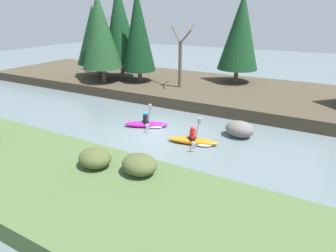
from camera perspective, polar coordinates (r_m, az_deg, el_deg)
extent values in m
plane|color=slate|center=(15.28, -4.78, -1.93)|extent=(90.00, 90.00, 0.00)
cube|color=#4C6638|center=(11.11, -21.88, -11.61)|extent=(44.00, 5.26, 0.84)
cube|color=#473D2D|center=(23.46, 7.90, 7.96)|extent=(44.00, 10.14, 0.82)
cylinder|color=brown|center=(27.20, -14.96, 11.75)|extent=(0.36, 0.36, 1.26)
cone|color=#0F3319|center=(26.79, -15.69, 18.49)|extent=(3.69, 3.69, 5.17)
cylinder|color=brown|center=(24.82, -13.75, 10.83)|extent=(0.36, 0.36, 1.25)
cone|color=#1E4723|center=(24.35, -14.61, 19.33)|extent=(3.48, 3.48, 6.14)
cylinder|color=#7A664C|center=(26.26, -9.86, 12.06)|extent=(0.36, 0.36, 1.50)
cone|color=#143D1E|center=(25.82, -10.52, 21.12)|extent=(3.29, 3.29, 6.79)
cylinder|color=brown|center=(24.42, -6.14, 10.83)|extent=(0.36, 0.36, 0.98)
cone|color=#0F3319|center=(23.91, -6.55, 19.96)|extent=(2.88, 2.88, 6.78)
cylinder|color=brown|center=(24.76, 14.59, 10.62)|extent=(0.36, 0.36, 1.17)
cone|color=#143D1E|center=(24.28, 15.50, 19.20)|extent=(3.49, 3.49, 6.26)
cylinder|color=brown|center=(28.32, -14.83, 15.16)|extent=(0.28, 0.28, 4.15)
cylinder|color=brown|center=(29.04, -15.68, 20.39)|extent=(1.55, 1.33, 1.40)
cylinder|color=brown|center=(27.14, -15.05, 20.14)|extent=(1.63, 1.39, 1.24)
cylinder|color=brown|center=(28.54, -13.77, 20.69)|extent=(0.73, 1.75, 1.55)
cylinder|color=brown|center=(21.94, 2.65, 13.19)|extent=(0.28, 0.28, 3.72)
cylinder|color=brown|center=(22.42, 1.80, 19.33)|extent=(1.40, 1.20, 1.26)
cylinder|color=brown|center=(20.87, 3.86, 18.81)|extent=(1.47, 1.26, 1.12)
cylinder|color=brown|center=(22.22, 4.28, 19.43)|extent=(0.66, 1.58, 1.40)
ellipsoid|color=#4C562D|center=(10.83, -15.61, -6.70)|extent=(1.37, 1.14, 0.74)
ellipsoid|color=#4C562D|center=(10.06, -6.23, -8.31)|extent=(1.40, 1.16, 0.76)
ellipsoid|color=orange|center=(14.20, 5.45, -3.24)|extent=(2.77, 1.21, 0.34)
cone|color=orange|center=(14.10, 10.45, -3.67)|extent=(0.39, 0.28, 0.20)
cylinder|color=black|center=(14.14, 5.27, -2.69)|extent=(0.58, 0.58, 0.08)
cylinder|color=red|center=(14.04, 5.30, -1.77)|extent=(0.36, 0.36, 0.42)
sphere|color=red|center=(13.90, 5.35, -0.56)|extent=(0.28, 0.28, 0.23)
cylinder|color=red|center=(14.21, 5.86, -1.10)|extent=(0.14, 0.24, 0.35)
cylinder|color=red|center=(13.77, 5.57, -1.89)|extent=(0.14, 0.24, 0.35)
cylinder|color=black|center=(13.96, 6.26, -1.39)|extent=(0.48, 1.87, 0.65)
cube|color=white|center=(14.71, 6.83, 1.20)|extent=(0.23, 0.20, 0.41)
cube|color=white|center=(13.24, 5.62, -4.27)|extent=(0.23, 0.20, 0.41)
ellipsoid|color=white|center=(14.18, 7.63, -3.75)|extent=(1.23, 0.94, 0.18)
ellipsoid|color=#C61999|center=(16.29, -4.74, 0.36)|extent=(2.69, 1.71, 0.34)
cone|color=#C61999|center=(16.20, -0.37, 0.36)|extent=(0.40, 0.33, 0.20)
cylinder|color=black|center=(16.24, -4.93, 0.83)|extent=(0.64, 0.64, 0.08)
cylinder|color=black|center=(16.15, -4.96, 1.65)|extent=(0.40, 0.40, 0.42)
sphere|color=#1E89D1|center=(16.04, -5.00, 2.73)|extent=(0.31, 0.31, 0.23)
cylinder|color=black|center=(16.33, -4.53, 2.24)|extent=(0.18, 0.24, 0.35)
cylinder|color=black|center=(15.89, -4.71, 1.63)|extent=(0.18, 0.24, 0.35)
cylinder|color=black|center=(16.08, -4.16, 2.07)|extent=(0.86, 1.74, 0.65)
cube|color=white|center=(16.86, -3.87, 4.21)|extent=(0.25, 0.23, 0.41)
cube|color=white|center=(15.32, -4.47, -0.29)|extent=(0.25, 0.23, 0.41)
ellipsoid|color=white|center=(16.27, -2.80, 0.08)|extent=(1.29, 1.11, 0.18)
ellipsoid|color=slate|center=(15.41, 15.33, -0.64)|extent=(1.61, 1.26, 0.91)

